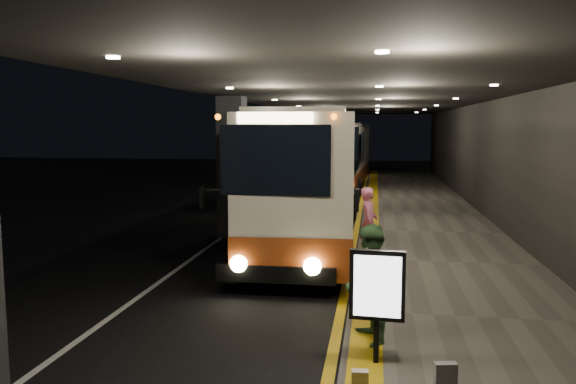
% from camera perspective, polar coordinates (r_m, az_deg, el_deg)
% --- Properties ---
extents(ground, '(90.00, 90.00, 0.00)m').
position_cam_1_polar(ground, '(13.86, -3.71, -7.86)').
color(ground, black).
extents(lane_line_white, '(0.12, 50.00, 0.01)m').
position_cam_1_polar(lane_line_white, '(19.03, -5.73, -3.87)').
color(lane_line_white, silver).
rests_on(lane_line_white, ground).
extents(kerb_stripe_yellow, '(0.18, 50.00, 0.01)m').
position_cam_1_polar(kerb_stripe_yellow, '(18.43, 6.89, -4.23)').
color(kerb_stripe_yellow, gold).
rests_on(kerb_stripe_yellow, ground).
extents(sidewalk, '(4.50, 50.00, 0.15)m').
position_cam_1_polar(sidewalk, '(18.50, 14.36, -4.13)').
color(sidewalk, '#514C44').
rests_on(sidewalk, ground).
extents(tactile_strip, '(0.50, 50.00, 0.01)m').
position_cam_1_polar(tactile_strip, '(18.40, 8.46, -3.80)').
color(tactile_strip, gold).
rests_on(tactile_strip, sidewalk).
extents(terminal_wall, '(0.10, 50.00, 6.00)m').
position_cam_1_polar(terminal_wall, '(18.55, 21.58, 4.74)').
color(terminal_wall, black).
rests_on(terminal_wall, ground).
extents(support_columns, '(0.80, 24.80, 4.40)m').
position_cam_1_polar(support_columns, '(17.71, -5.68, 2.51)').
color(support_columns, black).
rests_on(support_columns, ground).
extents(canopy, '(9.00, 50.00, 0.40)m').
position_cam_1_polar(canopy, '(18.14, 7.58, 10.17)').
color(canopy, black).
rests_on(canopy, support_columns).
extents(coach_main, '(3.07, 12.16, 3.76)m').
position_cam_1_polar(coach_main, '(16.86, 2.26, 0.98)').
color(coach_main, beige).
rests_on(coach_main, ground).
extents(coach_second, '(2.81, 11.06, 3.44)m').
position_cam_1_polar(coach_second, '(31.79, 5.58, 3.35)').
color(coach_second, beige).
rests_on(coach_second, ground).
extents(coach_third, '(2.77, 11.63, 3.63)m').
position_cam_1_polar(coach_third, '(45.30, 6.42, 4.43)').
color(coach_third, beige).
rests_on(coach_third, ground).
extents(passenger_boarding, '(0.47, 0.68, 1.80)m').
position_cam_1_polar(passenger_boarding, '(14.51, 8.20, -3.03)').
color(passenger_boarding, '#BF597E').
rests_on(passenger_boarding, sidewalk).
extents(passenger_waiting_green, '(0.81, 1.02, 1.84)m').
position_cam_1_polar(passenger_waiting_green, '(8.79, 8.36, -9.27)').
color(passenger_waiting_green, '#3C6538').
rests_on(passenger_waiting_green, sidewalk).
extents(bag_polka, '(0.30, 0.18, 0.34)m').
position_cam_1_polar(bag_polka, '(7.77, 15.70, -17.53)').
color(bag_polka, black).
rests_on(bag_polka, sidewalk).
extents(bag_plain, '(0.22, 0.14, 0.27)m').
position_cam_1_polar(bag_plain, '(7.53, 7.32, -18.46)').
color(bag_plain, silver).
rests_on(bag_plain, sidewalk).
extents(info_sign, '(0.77, 0.17, 1.63)m').
position_cam_1_polar(info_sign, '(8.00, 9.05, -9.61)').
color(info_sign, black).
rests_on(info_sign, sidewalk).
extents(stanchion_post, '(0.05, 0.05, 1.01)m').
position_cam_1_polar(stanchion_post, '(12.67, 7.82, -6.24)').
color(stanchion_post, black).
rests_on(stanchion_post, sidewalk).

